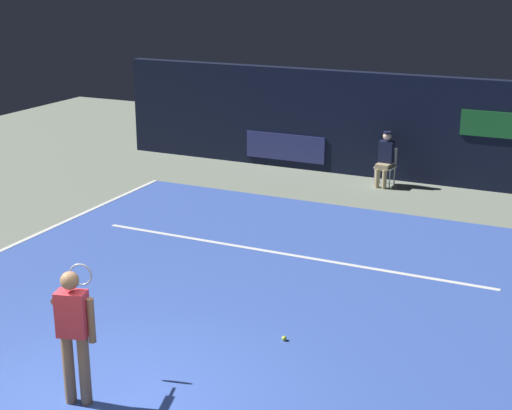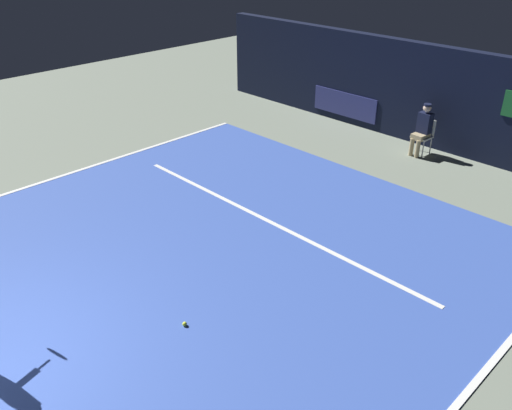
{
  "view_description": "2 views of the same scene",
  "coord_description": "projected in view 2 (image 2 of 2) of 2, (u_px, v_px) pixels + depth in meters",
  "views": [
    {
      "loc": [
        5.1,
        -6.32,
        5.11
      ],
      "look_at": [
        -0.31,
        5.19,
        1.09
      ],
      "focal_mm": 53.51,
      "sensor_mm": 36.0,
      "label": 1
    },
    {
      "loc": [
        6.39,
        -0.87,
        5.36
      ],
      "look_at": [
        0.45,
        5.03,
        0.83
      ],
      "focal_mm": 37.23,
      "sensor_mm": 36.0,
      "label": 2
    }
  ],
  "objects": [
    {
      "name": "ground_plane",
      "position": [
        199.0,
        255.0,
        9.57
      ],
      "size": [
        28.93,
        28.93,
        0.0
      ],
      "primitive_type": "plane",
      "color": "gray"
    },
    {
      "name": "court_surface",
      "position": [
        199.0,
        255.0,
        9.57
      ],
      "size": [
        9.84,
        10.05,
        0.01
      ],
      "primitive_type": "cube",
      "color": "#3856B2",
      "rests_on": "ground"
    },
    {
      "name": "line_sideline_right",
      "position": [
        69.0,
        174.0,
        12.6
      ],
      "size": [
        0.1,
        10.05,
        0.01
      ],
      "primitive_type": "cube",
      "color": "white",
      "rests_on": "court_surface"
    },
    {
      "name": "line_service",
      "position": [
        267.0,
        220.0,
        10.65
      ],
      "size": [
        7.67,
        0.1,
        0.01
      ],
      "primitive_type": "cube",
      "color": "white",
      "rests_on": "court_surface"
    },
    {
      "name": "back_wall",
      "position": [
        428.0,
        96.0,
        13.76
      ],
      "size": [
        14.27,
        0.33,
        2.6
      ],
      "color": "black",
      "rests_on": "ground"
    },
    {
      "name": "line_judge_on_chair",
      "position": [
        423.0,
        129.0,
        13.37
      ],
      "size": [
        0.47,
        0.55,
        1.32
      ],
      "color": "white",
      "rests_on": "ground"
    },
    {
      "name": "tennis_ball",
      "position": [
        185.0,
        324.0,
        7.89
      ],
      "size": [
        0.07,
        0.07,
        0.07
      ],
      "primitive_type": "sphere",
      "color": "#CCE033",
      "rests_on": "court_surface"
    }
  ]
}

